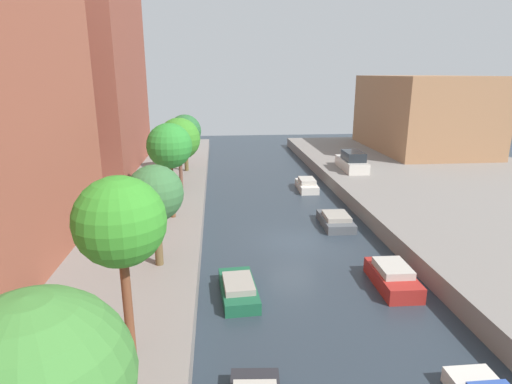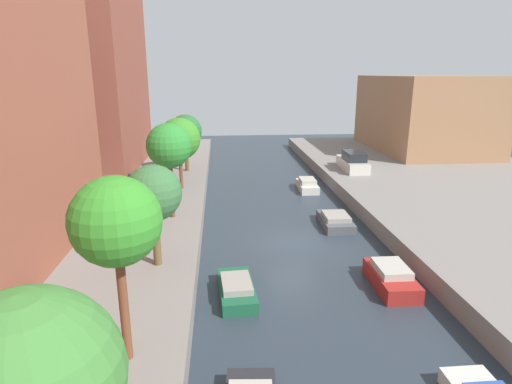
% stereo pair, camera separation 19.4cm
% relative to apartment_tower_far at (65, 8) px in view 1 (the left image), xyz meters
% --- Properties ---
extents(ground_plane, '(84.00, 84.00, 0.00)m').
position_rel_apartment_tower_far_xyz_m(ground_plane, '(16.00, -16.71, -14.14)').
color(ground_plane, '#28333D').
extents(quay_left, '(20.00, 64.00, 1.00)m').
position_rel_apartment_tower_far_xyz_m(quay_left, '(1.00, -16.71, -13.64)').
color(quay_left, gray).
rests_on(quay_left, ground_plane).
extents(apartment_tower_far, '(10.00, 13.85, 26.27)m').
position_rel_apartment_tower_far_xyz_m(apartment_tower_far, '(0.00, 0.00, 0.00)').
color(apartment_tower_far, brown).
rests_on(apartment_tower_far, quay_left).
extents(low_block_right, '(10.00, 15.33, 7.78)m').
position_rel_apartment_tower_far_xyz_m(low_block_right, '(34.00, 5.77, -9.24)').
color(low_block_right, '#9E704C').
rests_on(low_block_right, quay_right).
extents(street_tree_1, '(2.48, 2.48, 5.48)m').
position_rel_apartment_tower_far_xyz_m(street_tree_1, '(9.32, -27.35, -8.93)').
color(street_tree_1, brown).
rests_on(street_tree_1, quay_left).
extents(street_tree_2, '(2.39, 2.39, 4.43)m').
position_rel_apartment_tower_far_xyz_m(street_tree_2, '(9.32, -21.02, -9.94)').
color(street_tree_2, brown).
rests_on(street_tree_2, quay_left).
extents(street_tree_3, '(2.52, 2.52, 5.43)m').
position_rel_apartment_tower_far_xyz_m(street_tree_3, '(9.32, -14.69, -9.01)').
color(street_tree_3, brown).
rests_on(street_tree_3, quay_left).
extents(street_tree_4, '(2.95, 2.95, 5.08)m').
position_rel_apartment_tower_far_xyz_m(street_tree_4, '(9.32, -8.39, -9.54)').
color(street_tree_4, brown).
rests_on(street_tree_4, quay_left).
extents(street_tree_5, '(2.69, 2.69, 4.76)m').
position_rel_apartment_tower_far_xyz_m(street_tree_5, '(9.32, -2.56, -9.75)').
color(street_tree_5, brown).
rests_on(street_tree_5, quay_left).
extents(parked_car, '(1.88, 4.79, 1.63)m').
position_rel_apartment_tower_far_xyz_m(parked_car, '(23.52, -3.45, -12.46)').
color(parked_car, beige).
rests_on(parked_car, quay_right).
extents(moored_boat_left_2, '(1.63, 3.39, 0.78)m').
position_rel_apartment_tower_far_xyz_m(moored_boat_left_2, '(12.69, -22.31, -13.80)').
color(moored_boat_left_2, '#195638').
rests_on(moored_boat_left_2, ground_plane).
extents(moored_boat_right_2, '(1.58, 3.30, 1.02)m').
position_rel_apartment_tower_far_xyz_m(moored_boat_right_2, '(19.46, -22.10, -13.70)').
color(moored_boat_right_2, maroon).
rests_on(moored_boat_right_2, ground_plane).
extents(moored_boat_right_3, '(1.78, 3.40, 0.79)m').
position_rel_apartment_tower_far_xyz_m(moored_boat_right_3, '(19.10, -14.34, -13.80)').
color(moored_boat_right_3, '#4C5156').
rests_on(moored_boat_right_3, ground_plane).
extents(moored_boat_right_4, '(1.47, 3.33, 0.95)m').
position_rel_apartment_tower_far_xyz_m(moored_boat_right_4, '(19.05, -6.04, -13.74)').
color(moored_boat_right_4, beige).
rests_on(moored_boat_right_4, ground_plane).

